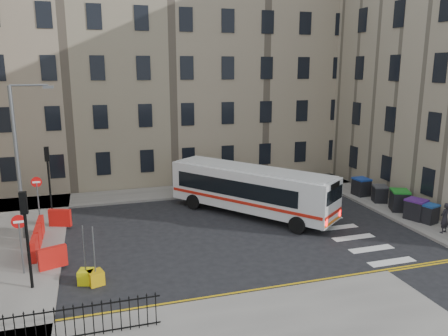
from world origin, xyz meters
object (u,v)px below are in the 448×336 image
wheelie_bin_e (361,187)px  bollard_chevron (96,278)px  pedestrian (445,218)px  bollard_yellow (86,277)px  wheelie_bin_b (416,209)px  wheelie_bin_a (428,213)px  wheelie_bin_c (399,200)px  streetlamp (17,161)px  bus (251,188)px  wheelie_bin_d (380,194)px

wheelie_bin_e → bollard_chevron: size_ratio=2.06×
pedestrian → bollard_yellow: size_ratio=2.84×
wheelie_bin_b → bollard_yellow: size_ratio=2.34×
wheelie_bin_b → bollard_chevron: size_ratio=2.34×
wheelie_bin_a → wheelie_bin_c: wheelie_bin_c is taller
wheelie_bin_e → pedestrian: pedestrian is taller
streetlamp → wheelie_bin_b: streetlamp is taller
wheelie_bin_a → bus: bearing=136.4°
streetlamp → bollard_chevron: size_ratio=13.57×
wheelie_bin_d → streetlamp: bearing=-159.5°
bus → pedestrian: bus is taller
wheelie_bin_b → wheelie_bin_c: size_ratio=0.92×
bollard_yellow → wheelie_bin_d: bearing=17.4°
bus → wheelie_bin_d: bearing=-40.4°
wheelie_bin_b → wheelie_bin_e: wheelie_bin_e is taller
streetlamp → bollard_yellow: (3.13, -5.95, -4.04)m
bollard_chevron → wheelie_bin_e: bearing=23.4°
wheelie_bin_d → wheelie_bin_a: bearing=-67.6°
wheelie_bin_b → bollard_chevron: wheelie_bin_b is taller
wheelie_bin_b → bollard_yellow: bearing=163.7°
wheelie_bin_e → streetlamp: bearing=-179.0°
wheelie_bin_c → bus: bearing=-170.4°
wheelie_bin_c → bollard_chevron: bearing=-142.9°
bus → wheelie_bin_d: bus is taller
streetlamp → wheelie_bin_a: (22.25, -4.30, -3.62)m
wheelie_bin_c → wheelie_bin_e: bearing=119.2°
bus → pedestrian: bearing=-73.1°
streetlamp → bus: 13.24m
wheelie_bin_d → bus: bearing=-162.3°
wheelie_bin_d → pedestrian: (-0.20, -5.92, 0.29)m
streetlamp → wheelie_bin_b: size_ratio=5.79×
bollard_chevron → bus: bearing=35.0°
wheelie_bin_a → pedestrian: 1.69m
wheelie_bin_a → bollard_chevron: wheelie_bin_a is taller
bus → wheelie_bin_c: bearing=-52.2°
streetlamp → bollard_chevron: 8.18m
wheelie_bin_a → wheelie_bin_c: 2.35m
wheelie_bin_e → bollard_yellow: size_ratio=2.06×
wheelie_bin_b → wheelie_bin_e: 5.35m
streetlamp → wheelie_bin_d: streetlamp is taller
wheelie_bin_d → bollard_chevron: (-18.58, -6.18, -0.42)m
wheelie_bin_d → bollard_yellow: bearing=-142.1°
bus → wheelie_bin_a: bus is taller
wheelie_bin_e → bollard_yellow: 20.21m
wheelie_bin_c → wheelie_bin_d: 1.95m
wheelie_bin_a → bollard_yellow: 19.20m
wheelie_bin_b → pedestrian: size_ratio=0.82×
wheelie_bin_d → wheelie_bin_c: bearing=-68.6°
streetlamp → bollard_yellow: bearing=-62.3°
wheelie_bin_c → wheelie_bin_b: bearing=-71.6°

